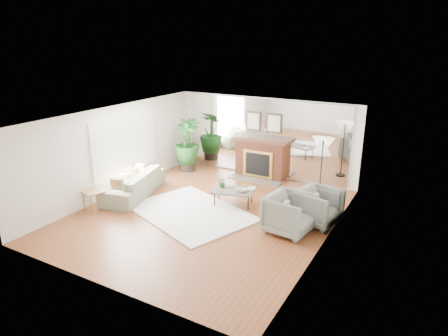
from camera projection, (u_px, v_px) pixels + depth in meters
The scene contains 18 objects.
ground at pixel (206, 214), 10.09m from camera, with size 7.00×7.00×0.00m, color brown.
wall_left at pixel (114, 151), 11.09m from camera, with size 0.02×7.00×2.50m, color silver.
wall_right at pixel (327, 189), 8.30m from camera, with size 0.02×7.00×2.50m, color silver.
wall_back at pixel (264, 137), 12.59m from camera, with size 6.00×0.02×2.50m, color silver.
mirror_panel at pixel (264, 138), 12.57m from camera, with size 5.40×0.04×2.40m, color silver.
window_panel at pixel (125, 144), 11.38m from camera, with size 0.04×2.40×1.50m, color #B2E09E.
fireplace at pixel (260, 157), 12.58m from camera, with size 1.85×0.83×2.05m.
area_rug at pixel (190, 212), 10.16m from camera, with size 3.04×2.17×0.03m, color white.
coffee_table at pixel (233, 191), 10.52m from camera, with size 1.21×0.89×0.43m.
sofa at pixel (134, 184), 11.20m from camera, with size 2.34×0.91×0.68m, color gray.
armchair_back at pixel (318, 207), 9.46m from camera, with size 0.92×0.95×0.86m, color gray.
armchair_front at pixel (290, 214), 9.04m from camera, with size 0.97×1.00×0.91m, color gray.
side_table at pixel (93, 194), 10.19m from camera, with size 0.55×0.55×0.52m.
potted_ficus at pixel (187, 143), 13.14m from camera, with size 0.94×0.94×1.74m.
floor_lamp at pixel (323, 147), 10.44m from camera, with size 0.58×0.32×1.78m.
tabletop_plant at pixel (222, 182), 10.64m from camera, with size 0.26×0.22×0.29m, color #255C22.
fruit_bowl at pixel (241, 190), 10.39m from camera, with size 0.26×0.26×0.07m, color olive.
book at pixel (248, 188), 10.62m from camera, with size 0.20×0.27×0.02m, color olive.
Camera 1 is at (4.91, -7.81, 4.27)m, focal length 32.00 mm.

